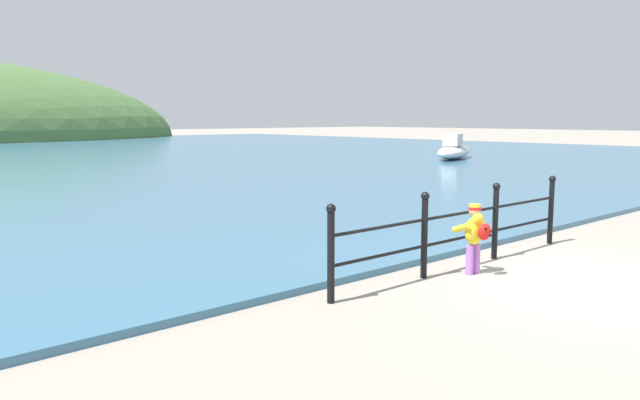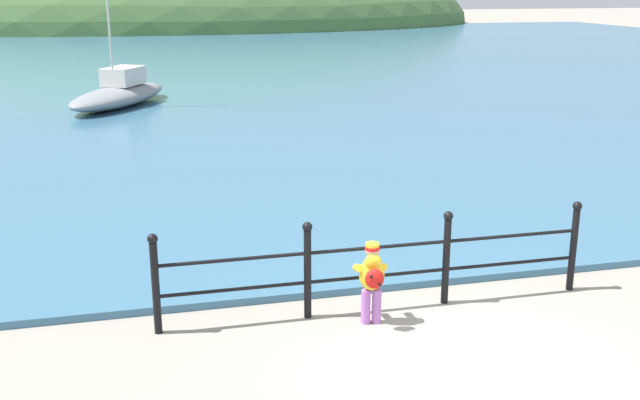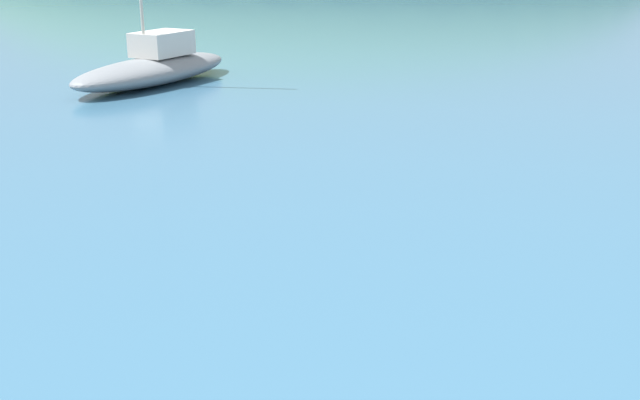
% 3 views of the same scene
% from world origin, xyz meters
% --- Properties ---
extents(ground_plane, '(200.00, 200.00, 0.00)m').
position_xyz_m(ground_plane, '(0.00, 0.00, 0.00)').
color(ground_plane, gray).
extents(water, '(80.00, 60.00, 0.10)m').
position_xyz_m(water, '(0.00, 32.00, 0.05)').
color(water, '#386684').
rests_on(water, ground).
extents(far_hillside, '(59.16, 32.54, 16.58)m').
position_xyz_m(far_hillside, '(0.00, 66.88, 0.00)').
color(far_hillside, '#476B38').
rests_on(far_hillside, ground).
extents(iron_railing, '(5.43, 0.12, 1.21)m').
position_xyz_m(iron_railing, '(-0.48, 1.50, 0.64)').
color(iron_railing, black).
rests_on(iron_railing, ground).
extents(child_in_coat, '(0.42, 0.55, 1.00)m').
position_xyz_m(child_in_coat, '(-0.68, 1.15, 0.61)').
color(child_in_coat, '#AD66C6').
rests_on(child_in_coat, ground).
extents(boat_far_left, '(3.88, 5.27, 6.23)m').
position_xyz_m(boat_far_left, '(-3.72, 18.06, 0.50)').
color(boat_far_left, gray).
rests_on(boat_far_left, water).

